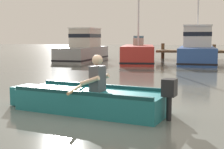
# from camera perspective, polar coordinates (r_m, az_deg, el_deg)

# --- Properties ---
(ground_plane) EXTENTS (120.00, 120.00, 0.00)m
(ground_plane) POSITION_cam_1_polar(r_m,az_deg,el_deg) (6.80, -3.10, -6.44)
(ground_plane) COLOR slate
(rowboat_with_person) EXTENTS (3.70, 2.13, 1.19)m
(rowboat_with_person) POSITION_cam_1_polar(r_m,az_deg,el_deg) (6.69, -4.25, -4.46)
(rowboat_with_person) COLOR #1E727A
(rowboat_with_person) RESTS_ON ground
(moored_boat_grey) EXTENTS (2.25, 5.72, 2.17)m
(moored_boat_grey) POSITION_cam_1_polar(r_m,az_deg,el_deg) (21.46, -5.06, 4.66)
(moored_boat_grey) COLOR gray
(moored_boat_grey) RESTS_ON ground
(moored_boat_red) EXTENTS (2.35, 5.45, 4.18)m
(moored_boat_red) POSITION_cam_1_polar(r_m,az_deg,el_deg) (19.24, 4.69, 3.58)
(moored_boat_red) COLOR #B72D28
(moored_boat_red) RESTS_ON ground
(moored_boat_blue) EXTENTS (2.34, 6.09, 4.23)m
(moored_boat_blue) POSITION_cam_1_polar(r_m,az_deg,el_deg) (19.84, 14.94, 4.42)
(moored_boat_blue) COLOR #2D519E
(moored_boat_blue) RESTS_ON ground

